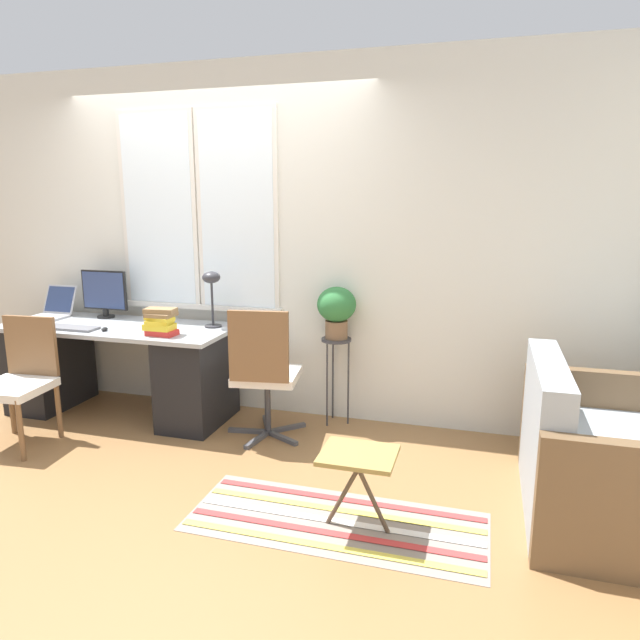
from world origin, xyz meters
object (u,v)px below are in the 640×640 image
potted_plant (337,308)px  folding_stool (358,461)px  laptop (51,311)px  mouse (105,329)px  desk_lamp (212,284)px  monitor (104,293)px  plant_stand (336,351)px  desk_chair_wooden (19,378)px  keyboard (70,328)px  book_stack (160,322)px  couch_loveseat (597,465)px  office_chair_swivel (264,372)px

potted_plant → folding_stool: bearing=-70.7°
laptop → mouse: (0.75, -0.31, -0.04)m
desk_lamp → monitor: bearing=176.2°
plant_stand → folding_stool: plant_stand is taller
mouse → desk_chair_wooden: (-0.37, -0.48, -0.27)m
monitor → mouse: bearing=-54.7°
keyboard → book_stack: bearing=1.8°
keyboard → plant_stand: keyboard is taller
monitor → couch_loveseat: 3.78m
book_stack → plant_stand: 1.30m
couch_loveseat → potted_plant: bearing=62.8°
laptop → keyboard: size_ratio=0.81×
keyboard → monitor: bearing=90.8°
desk_lamp → book_stack: bearing=-124.3°
keyboard → folding_stool: size_ratio=1.01×
book_stack → office_chair_swivel: size_ratio=0.24×
desk_chair_wooden → plant_stand: 2.24m
folding_stool → monitor: bearing=152.0°
mouse → potted_plant: 1.73m
couch_loveseat → book_stack: bearing=82.4°
desk_lamp → desk_chair_wooden: bearing=-142.1°
laptop → book_stack: (1.21, -0.30, 0.04)m
couch_loveseat → potted_plant: 1.98m
couch_loveseat → potted_plant: potted_plant is taller
monitor → folding_stool: size_ratio=0.95×
mouse → plant_stand: size_ratio=0.09×
monitor → couch_loveseat: monitor is taller
mouse → potted_plant: bearing=16.6°
folding_stool → mouse: bearing=157.8°
desk_chair_wooden → plant_stand: size_ratio=1.32×
desk_chair_wooden → couch_loveseat: (3.70, 0.10, -0.18)m
mouse → desk_lamp: bearing=27.0°
laptop → potted_plant: (2.40, 0.18, 0.12)m
desk_chair_wooden → plant_stand: (2.02, 0.97, 0.10)m
monitor → office_chair_swivel: bearing=-13.4°
keyboard → book_stack: book_stack is taller
laptop → monitor: (0.44, 0.11, 0.15)m
potted_plant → plant_stand: bearing=-90.0°
office_chair_swivel → potted_plant: size_ratio=2.48×
laptop → mouse: laptop is taller
laptop → couch_loveseat: bearing=-9.5°
mouse → office_chair_swivel: (1.25, 0.06, -0.24)m
office_chair_swivel → folding_stool: bearing=125.2°
desk_chair_wooden → monitor: bearing=81.1°
monitor → desk_lamp: size_ratio=0.95×
keyboard → desk_chair_wooden: desk_chair_wooden is taller
office_chair_swivel → folding_stool: office_chair_swivel is taller
couch_loveseat → plant_stand: bearing=62.8°
potted_plant → office_chair_swivel: bearing=-133.4°
monitor → mouse: (0.30, -0.43, -0.19)m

